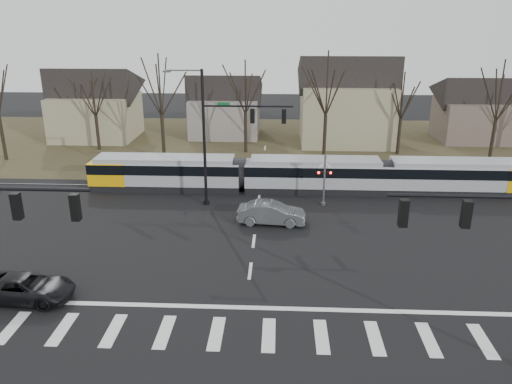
{
  "coord_description": "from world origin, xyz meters",
  "views": [
    {
      "loc": [
        1.53,
        -23.26,
        13.77
      ],
      "look_at": [
        0.0,
        9.0,
        2.3
      ],
      "focal_mm": 35.0,
      "sensor_mm": 36.0,
      "label": 1
    }
  ],
  "objects_px": {
    "tram": "(313,173)",
    "suv": "(26,288)",
    "rail_crossing_signal": "(324,181)",
    "sedan": "(271,213)"
  },
  "relations": [
    {
      "from": "rail_crossing_signal",
      "to": "sedan",
      "type": "bearing_deg",
      "value": -135.71
    },
    {
      "from": "tram",
      "to": "suv",
      "type": "bearing_deg",
      "value": -131.6
    },
    {
      "from": "sedan",
      "to": "suv",
      "type": "height_order",
      "value": "sedan"
    },
    {
      "from": "tram",
      "to": "rail_crossing_signal",
      "type": "height_order",
      "value": "rail_crossing_signal"
    },
    {
      "from": "tram",
      "to": "sedan",
      "type": "distance_m",
      "value": 7.79
    },
    {
      "from": "sedan",
      "to": "suv",
      "type": "xyz_separation_m",
      "value": [
        -12.33,
        -10.52,
        -0.1
      ]
    },
    {
      "from": "suv",
      "to": "rail_crossing_signal",
      "type": "bearing_deg",
      "value": -46.32
    },
    {
      "from": "sedan",
      "to": "suv",
      "type": "distance_m",
      "value": 16.21
    },
    {
      "from": "tram",
      "to": "suv",
      "type": "xyz_separation_m",
      "value": [
        -15.59,
        -17.55,
        -0.84
      ]
    },
    {
      "from": "tram",
      "to": "suv",
      "type": "distance_m",
      "value": 23.49
    }
  ]
}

